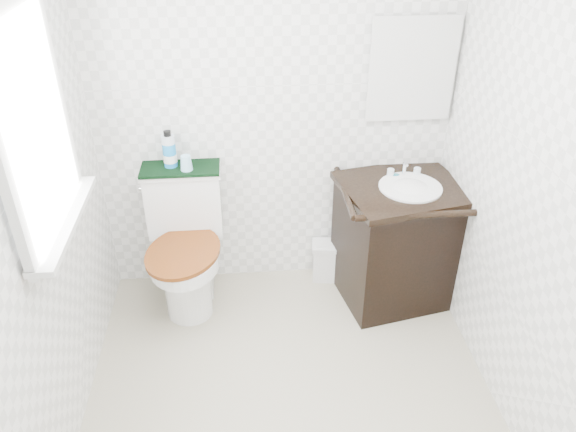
{
  "coord_description": "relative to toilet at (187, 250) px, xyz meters",
  "views": [
    {
      "loc": [
        -0.2,
        -2.01,
        2.45
      ],
      "look_at": [
        0.04,
        0.75,
        0.74
      ],
      "focal_mm": 35.0,
      "sensor_mm": 36.0,
      "label": 1
    }
  ],
  "objects": [
    {
      "name": "floor",
      "position": [
        0.58,
        -0.96,
        -0.39
      ],
      "size": [
        2.4,
        2.4,
        0.0
      ],
      "primitive_type": "plane",
      "color": "#AAA489",
      "rests_on": "ground"
    },
    {
      "name": "wall_back",
      "position": [
        0.58,
        0.24,
        0.81
      ],
      "size": [
        2.4,
        0.0,
        2.4
      ],
      "primitive_type": "plane",
      "rotation": [
        1.57,
        0.0,
        0.0
      ],
      "color": "white",
      "rests_on": "ground"
    },
    {
      "name": "wall_left",
      "position": [
        -0.52,
        -0.96,
        0.81
      ],
      "size": [
        0.0,
        2.4,
        2.4
      ],
      "primitive_type": "plane",
      "rotation": [
        1.57,
        0.0,
        1.57
      ],
      "color": "white",
      "rests_on": "ground"
    },
    {
      "name": "wall_right",
      "position": [
        1.68,
        -0.96,
        0.81
      ],
      "size": [
        0.0,
        2.4,
        2.4
      ],
      "primitive_type": "plane",
      "rotation": [
        1.57,
        0.0,
        -1.57
      ],
      "color": "white",
      "rests_on": "ground"
    },
    {
      "name": "window",
      "position": [
        -0.49,
        -0.71,
        1.16
      ],
      "size": [
        0.02,
        0.7,
        0.9
      ],
      "primitive_type": "cube",
      "color": "white",
      "rests_on": "wall_left"
    },
    {
      "name": "mirror",
      "position": [
        1.4,
        0.21,
        1.06
      ],
      "size": [
        0.5,
        0.02,
        0.6
      ],
      "primitive_type": "cube",
      "color": "silver",
      "rests_on": "wall_back"
    },
    {
      "name": "toilet",
      "position": [
        0.0,
        0.0,
        0.0
      ],
      "size": [
        0.54,
        0.7,
        0.9
      ],
      "color": "white",
      "rests_on": "floor"
    },
    {
      "name": "vanity",
      "position": [
        1.35,
        -0.06,
        0.04
      ],
      "size": [
        0.83,
        0.75,
        0.92
      ],
      "color": "black",
      "rests_on": "floor"
    },
    {
      "name": "trash_bin",
      "position": [
        0.92,
        0.14,
        -0.24
      ],
      "size": [
        0.22,
        0.18,
        0.29
      ],
      "color": "silver",
      "rests_on": "floor"
    },
    {
      "name": "towel",
      "position": [
        0.0,
        0.13,
        0.52
      ],
      "size": [
        0.48,
        0.22,
        0.02
      ],
      "primitive_type": "cube",
      "color": "black",
      "rests_on": "toilet"
    },
    {
      "name": "mouthwash_bottle",
      "position": [
        -0.05,
        0.15,
        0.63
      ],
      "size": [
        0.08,
        0.08,
        0.23
      ],
      "color": "#187FCC",
      "rests_on": "towel"
    },
    {
      "name": "cup",
      "position": [
        0.04,
        0.09,
        0.57
      ],
      "size": [
        0.07,
        0.07,
        0.09
      ],
      "primitive_type": "cone",
      "color": "#93D2F0",
      "rests_on": "towel"
    },
    {
      "name": "soap_bar",
      "position": [
        1.32,
        0.07,
        0.44
      ],
      "size": [
        0.07,
        0.05,
        0.02
      ],
      "primitive_type": "ellipsoid",
      "color": "#176272",
      "rests_on": "vanity"
    }
  ]
}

